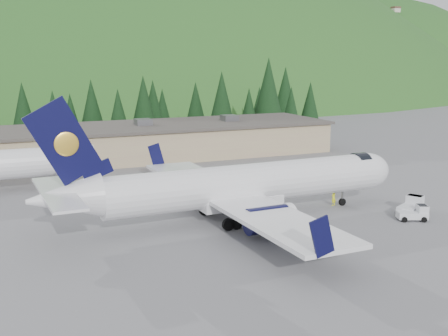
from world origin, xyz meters
TOP-DOWN VIEW (x-y plane):
  - ground at (0.00, 0.00)m, footprint 600.00×600.00m
  - airliner at (-1.11, -0.03)m, footprint 38.04×35.61m
  - baggage_tug_a at (15.92, -5.37)m, footprint 3.79×3.17m
  - baggage_tug_b at (14.71, -7.19)m, footprint 3.20×2.58m
  - terminal_building at (-5.01, 38.00)m, footprint 71.00×17.00m
  - ramp_worker at (10.56, 0.65)m, footprint 0.76×0.66m
  - tree_line at (-10.19, 61.07)m, footprint 113.40×19.39m
  - hills at (53.34, 207.38)m, footprint 614.00×330.00m

SIDE VIEW (x-z plane):
  - hills at x=53.34m, z-range -232.80..67.20m
  - ground at x=0.00m, z-range 0.00..0.00m
  - baggage_tug_b at x=14.71m, z-range -0.08..1.45m
  - baggage_tug_a at x=15.92m, z-range -0.09..1.71m
  - ramp_worker at x=10.56m, z-range 0.00..1.75m
  - terminal_building at x=-5.01m, z-range -0.43..5.67m
  - airliner at x=-1.11m, z-range -2.95..9.70m
  - tree_line at x=-10.19m, z-range 0.02..14.44m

